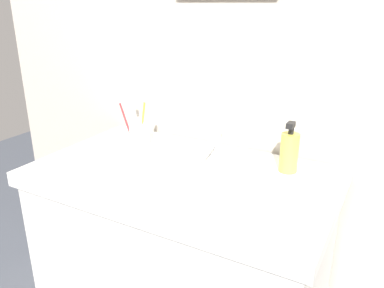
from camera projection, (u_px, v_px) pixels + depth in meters
name	position (u px, v px, depth m)	size (l,w,h in m)	color
tiled_wall_back	(227.00, 48.00, 1.29)	(2.11, 0.04, 2.40)	beige
vanity_counter	(183.00, 285.00, 1.31)	(0.91, 0.54, 0.87)	silver
sink_basin	(187.00, 187.00, 1.14)	(0.39, 0.39, 0.11)	white
faucet	(214.00, 144.00, 1.26)	(0.02, 0.16, 0.10)	silver
toothbrush_cup	(139.00, 133.00, 1.35)	(0.07, 0.07, 0.09)	white
toothbrush_white	(132.00, 111.00, 1.37)	(0.06, 0.03, 0.19)	white
toothbrush_yellow	(143.00, 117.00, 1.30)	(0.05, 0.02, 0.19)	yellow
toothbrush_red	(125.00, 117.00, 1.33)	(0.06, 0.03, 0.17)	red
soap_dispenser	(289.00, 152.00, 1.13)	(0.05, 0.06, 0.16)	#DBCC4C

